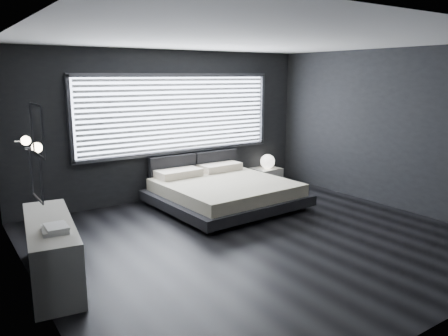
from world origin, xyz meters
TOP-DOWN VIEW (x-y plane):
  - room at (0.00, 0.00)m, footprint 6.04×6.00m
  - window at (0.20, 2.70)m, footprint 4.14×0.09m
  - headboard at (0.50, 2.64)m, footprint 1.96×0.16m
  - sconce_near at (-2.88, 0.05)m, footprint 0.18×0.11m
  - sconce_far at (-2.88, 0.65)m, footprint 0.18×0.11m
  - wall_art_upper at (-2.98, -0.55)m, footprint 0.01×0.48m
  - wall_art_lower at (-2.98, -0.30)m, footprint 0.01×0.48m
  - bed at (0.50, 1.59)m, footprint 2.44×2.34m
  - nightstand at (2.23, 2.50)m, footprint 0.60×0.51m
  - orb_lamp at (2.23, 2.46)m, footprint 0.31×0.31m
  - dresser at (-2.78, 0.28)m, footprint 0.75×1.84m
  - book_stack at (-2.80, -0.11)m, footprint 0.30×0.37m

SIDE VIEW (x-z plane):
  - nightstand at x=2.23m, z-range 0.00..0.34m
  - bed at x=0.50m, z-range -0.02..0.58m
  - dresser at x=-2.78m, z-range 0.00..0.72m
  - orb_lamp at x=2.23m, z-range 0.34..0.65m
  - headboard at x=0.50m, z-range 0.31..0.83m
  - book_stack at x=-2.80m, z-range 0.71..0.78m
  - wall_art_lower at x=-2.98m, z-range 1.14..1.62m
  - room at x=0.00m, z-range 0.00..2.80m
  - sconce_near at x=-2.88m, z-range 1.55..1.66m
  - sconce_far at x=-2.88m, z-range 1.55..1.66m
  - window at x=0.20m, z-range 0.85..2.37m
  - wall_art_upper at x=-2.98m, z-range 1.61..2.09m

